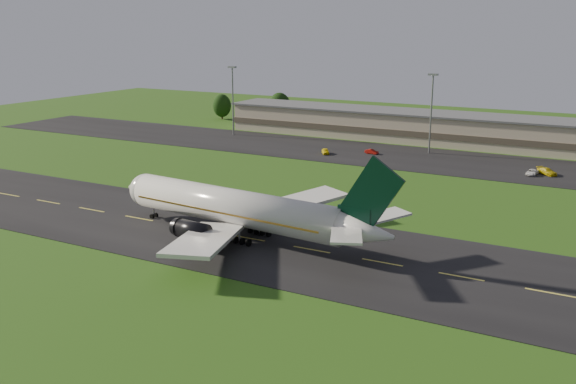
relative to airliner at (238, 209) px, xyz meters
The scene contains 12 objects.
ground 4.96m from the airliner, ahead, with size 360.00×360.00×0.00m, color #274912.
taxiway 4.91m from the airliner, ahead, with size 220.00×30.00×0.10m, color black.
apron 72.24m from the airliner, 88.65° to the left, with size 260.00×30.00×0.10m, color black.
airliner is the anchor object (origin of this frame).
terminal 96.60m from the airliner, 85.19° to the left, with size 145.00×16.00×8.40m.
light_mast_west 96.53m from the airliner, 123.65° to the left, with size 2.40×1.20×20.35m.
light_mast_centre 80.76m from the airliner, 85.22° to the left, with size 2.40×1.20×20.35m.
tree_line 111.42m from the airliner, 71.23° to the left, with size 199.21×9.87×10.86m.
service_vehicle_a 68.36m from the airliner, 103.79° to the left, with size 1.64×4.07×1.39m, color yellow.
service_vehicle_b 72.37m from the airliner, 94.67° to the left, with size 1.24×3.55×1.17m, color maroon.
service_vehicle_c 74.80m from the airliner, 63.02° to the left, with size 2.00×4.34×1.20m, color white.
service_vehicle_d 77.72m from the airliner, 61.78° to the left, with size 2.06×5.07×1.47m, color gold.
Camera 1 is at (50.46, -80.06, 32.26)m, focal length 40.00 mm.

